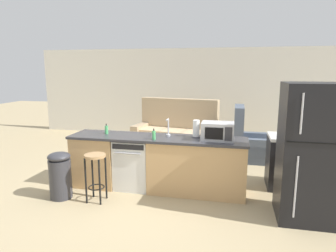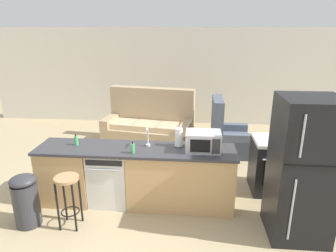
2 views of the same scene
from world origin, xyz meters
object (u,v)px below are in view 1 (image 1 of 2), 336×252
microwave (218,131)px  kettle (302,130)px  dishwasher (134,163)px  stove_range (291,162)px  refrigerator (308,153)px  paper_towel_roll (196,129)px  dish_soap_bottle (106,130)px  soap_bottle (154,135)px  trash_bin (60,175)px  bar_stool (95,167)px  couch (176,134)px  armchair (247,144)px

microwave → kettle: (1.38, 0.68, -0.05)m
dishwasher → stove_range: bearing=11.9°
refrigerator → paper_towel_roll: refrigerator is taller
dishwasher → paper_towel_roll: bearing=7.0°
dish_soap_bottle → kettle: bearing=10.9°
paper_towel_roll → soap_bottle: bearing=-153.5°
dishwasher → refrigerator: size_ratio=0.46×
stove_range → dishwasher: bearing=-168.1°
dish_soap_bottle → soap_bottle: bearing=-14.5°
trash_bin → microwave: bearing=16.0°
dishwasher → refrigerator: bearing=-11.9°
microwave → bar_stool: bearing=-159.5°
stove_range → couch: (-2.36, 1.99, -0.06)m
dishwasher → stove_range: 2.66m
paper_towel_roll → dish_soap_bottle: paper_towel_roll is taller
couch → stove_range: bearing=-40.1°
microwave → kettle: bearing=26.2°
bar_stool → trash_bin: 0.62m
dishwasher → soap_bottle: 0.71m
trash_bin → dishwasher: bearing=34.7°
stove_range → microwave: size_ratio=1.80×
stove_range → dish_soap_bottle: dish_soap_bottle is taller
refrigerator → dish_soap_bottle: refrigerator is taller
paper_towel_roll → couch: 2.62m
dishwasher → kettle: size_ratio=4.10×
dishwasher → microwave: 1.52m
bar_stool → couch: (0.63, 3.20, -0.14)m
kettle → couch: bearing=143.7°
stove_range → dish_soap_bottle: (-3.11, -0.50, 0.52)m
dishwasher → kettle: bearing=13.8°
trash_bin → couch: 3.44m
refrigerator → trash_bin: size_ratio=2.47×
soap_bottle → trash_bin: soap_bottle is taller
couch → paper_towel_roll: bearing=-71.7°
dishwasher → armchair: 2.84m
soap_bottle → kettle: size_ratio=0.86×
dish_soap_bottle → trash_bin: size_ratio=0.24×
kettle → trash_bin: (-3.75, -1.36, -0.61)m
refrigerator → microwave: bearing=155.7°
paper_towel_roll → trash_bin: paper_towel_roll is taller
dishwasher → bar_stool: size_ratio=1.14×
armchair → trash_bin: bearing=-136.7°
dish_soap_bottle → bar_stool: size_ratio=0.24×
soap_bottle → trash_bin: 1.58m
dishwasher → dish_soap_bottle: bearing=174.8°
kettle → armchair: bearing=120.5°
stove_range → armchair: 1.66m
dishwasher → couch: 2.55m
stove_range → paper_towel_roll: bearing=-164.9°
dish_soap_bottle → kettle: size_ratio=0.86×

